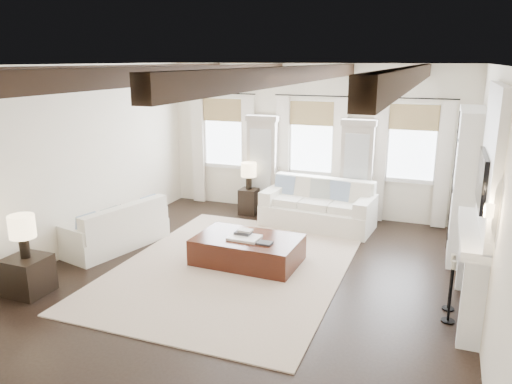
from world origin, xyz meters
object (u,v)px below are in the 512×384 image
at_px(side_table_back, 249,201).
at_px(ottoman, 248,250).
at_px(side_table_front, 28,275).
at_px(sofa_back, 319,207).
at_px(sofa_left, 116,230).

bearing_deg(side_table_back, ottoman, -68.70).
bearing_deg(side_table_front, sofa_back, 54.72).
bearing_deg(sofa_left, ottoman, 3.98).
distance_m(sofa_left, ottoman, 2.47).
xyz_separation_m(ottoman, side_table_front, (-2.53, -2.16, 0.05)).
xyz_separation_m(sofa_back, ottoman, (-0.62, -2.30, -0.16)).
relative_size(sofa_back, side_table_front, 4.12).
height_order(sofa_back, ottoman, sofa_back).
bearing_deg(ottoman, sofa_left, -174.34).
bearing_deg(ottoman, sofa_back, 76.56).
relative_size(sofa_left, side_table_front, 3.73).
xyz_separation_m(sofa_left, side_table_back, (1.47, 2.72, -0.05)).
distance_m(ottoman, side_table_back, 2.73).
relative_size(sofa_back, sofa_left, 1.10).
height_order(sofa_left, ottoman, sofa_left).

